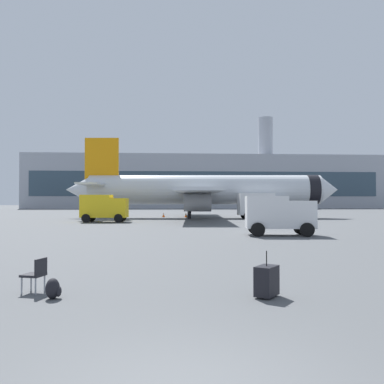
% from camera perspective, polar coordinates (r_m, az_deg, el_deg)
% --- Properties ---
extents(airplane_at_gate, '(35.75, 32.25, 10.50)m').
position_cam_1_polar(airplane_at_gate, '(53.55, 1.53, 0.27)').
color(airplane_at_gate, silver).
rests_on(airplane_at_gate, ground).
extents(service_truck, '(4.93, 2.80, 2.90)m').
position_cam_1_polar(service_truck, '(44.47, -12.16, -2.05)').
color(service_truck, yellow).
rests_on(service_truck, ground).
extents(fuel_truck, '(6.03, 2.79, 3.20)m').
position_cam_1_polar(fuel_truck, '(51.69, 9.69, -1.75)').
color(fuel_truck, white).
rests_on(fuel_truck, ground).
extents(cargo_van, '(4.61, 2.78, 2.60)m').
position_cam_1_polar(cargo_van, '(27.48, 11.97, -2.93)').
color(cargo_van, white).
rests_on(cargo_van, ground).
extents(safety_cone_near, '(0.44, 0.44, 0.64)m').
position_cam_1_polar(safety_cone_near, '(56.01, -0.85, -3.21)').
color(safety_cone_near, '#F2590C').
rests_on(safety_cone_near, ground).
extents(safety_cone_mid, '(0.44, 0.44, 0.60)m').
position_cam_1_polar(safety_cone_mid, '(56.37, -3.99, -3.22)').
color(safety_cone_mid, '#F2590C').
rests_on(safety_cone_mid, ground).
extents(safety_cone_far, '(0.44, 0.44, 0.59)m').
position_cam_1_polar(safety_cone_far, '(39.28, 9.02, -4.10)').
color(safety_cone_far, '#F2590C').
rests_on(safety_cone_far, ground).
extents(rolling_suitcase, '(0.70, 0.75, 1.10)m').
position_cam_1_polar(rolling_suitcase, '(10.12, 10.35, -12.05)').
color(rolling_suitcase, black).
rests_on(rolling_suitcase, ground).
extents(traveller_backpack, '(0.36, 0.40, 0.48)m').
position_cam_1_polar(traveller_backpack, '(10.36, -18.74, -12.64)').
color(traveller_backpack, black).
rests_on(traveller_backpack, ground).
extents(gate_chair, '(0.60, 0.60, 0.86)m').
position_cam_1_polar(gate_chair, '(11.08, -20.87, -10.47)').
color(gate_chair, black).
rests_on(gate_chair, ground).
extents(terminal_building, '(102.98, 16.36, 27.49)m').
position_cam_1_polar(terminal_building, '(123.05, 1.79, 1.41)').
color(terminal_building, '#9EA3AD').
rests_on(terminal_building, ground).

